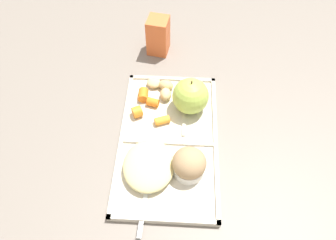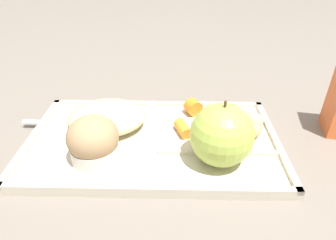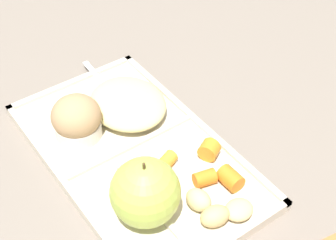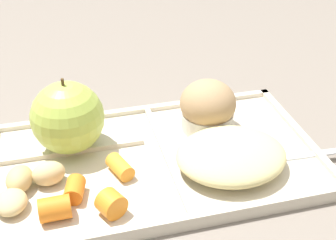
% 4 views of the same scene
% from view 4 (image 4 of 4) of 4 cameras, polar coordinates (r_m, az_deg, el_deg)
% --- Properties ---
extents(ground, '(6.00, 6.00, 0.00)m').
position_cam_4_polar(ground, '(0.55, -1.41, -5.60)').
color(ground, slate).
extents(lunch_tray, '(0.39, 0.22, 0.02)m').
position_cam_4_polar(lunch_tray, '(0.55, -1.49, -5.11)').
color(lunch_tray, beige).
rests_on(lunch_tray, ground).
extents(green_apple, '(0.09, 0.09, 0.10)m').
position_cam_4_polar(green_apple, '(0.55, -12.40, 0.29)').
color(green_apple, '#A8C14C').
rests_on(green_apple, lunch_tray).
extents(bran_muffin, '(0.07, 0.07, 0.07)m').
position_cam_4_polar(bran_muffin, '(0.59, 4.97, 1.54)').
color(bran_muffin, silver).
rests_on(bran_muffin, lunch_tray).
extents(carrot_slice_edge, '(0.03, 0.03, 0.02)m').
position_cam_4_polar(carrot_slice_edge, '(0.50, -11.57, -8.49)').
color(carrot_slice_edge, orange).
rests_on(carrot_slice_edge, lunch_tray).
extents(carrot_slice_small, '(0.03, 0.03, 0.03)m').
position_cam_4_polar(carrot_slice_small, '(0.47, -7.07, -10.33)').
color(carrot_slice_small, orange).
rests_on(carrot_slice_small, lunch_tray).
extents(carrot_slice_back, '(0.03, 0.04, 0.02)m').
position_cam_4_polar(carrot_slice_back, '(0.52, -5.99, -5.85)').
color(carrot_slice_back, orange).
rests_on(carrot_slice_back, lunch_tray).
extents(carrot_slice_diagonal, '(0.03, 0.03, 0.02)m').
position_cam_4_polar(carrot_slice_diagonal, '(0.48, -13.92, -10.66)').
color(carrot_slice_diagonal, orange).
rests_on(carrot_slice_diagonal, lunch_tray).
extents(potato_chunk_browned, '(0.04, 0.04, 0.03)m').
position_cam_4_polar(potato_chunk_browned, '(0.52, -18.04, -7.01)').
color(potato_chunk_browned, tan).
rests_on(potato_chunk_browned, lunch_tray).
extents(potato_chunk_small, '(0.04, 0.03, 0.03)m').
position_cam_4_polar(potato_chunk_small, '(0.52, -14.66, -6.45)').
color(potato_chunk_small, tan).
rests_on(potato_chunk_small, lunch_tray).
extents(potato_chunk_wedge, '(0.03, 0.04, 0.02)m').
position_cam_4_polar(potato_chunk_wedge, '(0.50, -18.99, -9.66)').
color(potato_chunk_wedge, tan).
rests_on(potato_chunk_wedge, lunch_tray).
extents(egg_noodle_pile, '(0.13, 0.11, 0.03)m').
position_cam_4_polar(egg_noodle_pile, '(0.53, 7.87, -4.36)').
color(egg_noodle_pile, '#D6C684').
rests_on(egg_noodle_pile, lunch_tray).
extents(meatball_side, '(0.03, 0.03, 0.03)m').
position_cam_4_polar(meatball_side, '(0.54, 6.08, -3.94)').
color(meatball_side, brown).
rests_on(meatball_side, lunch_tray).
extents(meatball_center, '(0.03, 0.03, 0.03)m').
position_cam_4_polar(meatball_center, '(0.54, 7.55, -3.94)').
color(meatball_center, brown).
rests_on(meatball_center, lunch_tray).
extents(meatball_back, '(0.03, 0.03, 0.03)m').
position_cam_4_polar(meatball_back, '(0.53, 5.82, -4.07)').
color(meatball_back, '#755B4C').
rests_on(meatball_back, lunch_tray).
extents(plastic_fork, '(0.15, 0.03, 0.00)m').
position_cam_4_polar(plastic_fork, '(0.56, 13.73, -4.71)').
color(plastic_fork, white).
rests_on(plastic_fork, lunch_tray).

